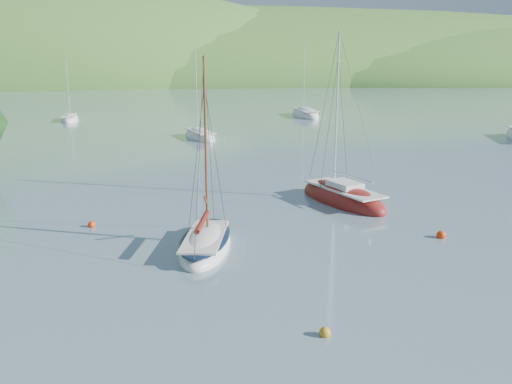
{
  "coord_description": "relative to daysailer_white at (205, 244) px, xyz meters",
  "views": [
    {
      "loc": [
        -2.19,
        -18.71,
        9.21
      ],
      "look_at": [
        0.43,
        8.0,
        2.41
      ],
      "focal_mm": 40.0,
      "sensor_mm": 36.0,
      "label": 1
    }
  ],
  "objects": [
    {
      "name": "sloop_red",
      "position": [
        8.5,
        7.6,
        -0.0
      ],
      "size": [
        5.35,
        7.88,
        11.07
      ],
      "rotation": [
        0.0,
        0.0,
        0.41
      ],
      "color": "maroon",
      "rests_on": "ground"
    },
    {
      "name": "daysailer_white",
      "position": [
        0.0,
        0.0,
        0.0
      ],
      "size": [
        3.27,
        6.49,
        9.53
      ],
      "rotation": [
        0.0,
        0.0,
        -0.17
      ],
      "color": "white",
      "rests_on": "ground"
    },
    {
      "name": "distant_sloop_a",
      "position": [
        -0.17,
        34.16,
        -0.05
      ],
      "size": [
        4.36,
        7.14,
        9.62
      ],
      "rotation": [
        0.0,
        0.0,
        0.32
      ],
      "color": "white",
      "rests_on": "ground"
    },
    {
      "name": "mooring_buoys",
      "position": [
        5.01,
        -0.95,
        -0.1
      ],
      "size": [
        18.16,
        13.21,
        0.47
      ],
      "color": "#C4871B",
      "rests_on": "ground"
    },
    {
      "name": "distant_sloop_c",
      "position": [
        -17.03,
        50.76,
        -0.06
      ],
      "size": [
        2.75,
        6.13,
        8.47
      ],
      "rotation": [
        0.0,
        0.0,
        0.11
      ],
      "color": "white",
      "rests_on": "ground"
    },
    {
      "name": "distant_sloop_b",
      "position": [
        14.43,
        52.46,
        -0.02
      ],
      "size": [
        3.82,
        8.64,
        11.94
      ],
      "rotation": [
        0.0,
        0.0,
        0.11
      ],
      "color": "white",
      "rests_on": "ground"
    },
    {
      "name": "shoreline_hills",
      "position": [
        -7.58,
        165.58,
        -0.22
      ],
      "size": [
        690.0,
        135.0,
        56.0
      ],
      "color": "#35752C",
      "rests_on": "ground"
    },
    {
      "name": "ground",
      "position": [
        2.08,
        -6.84,
        -0.22
      ],
      "size": [
        700.0,
        700.0,
        0.0
      ],
      "primitive_type": "plane",
      "color": "slate",
      "rests_on": "ground"
    }
  ]
}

